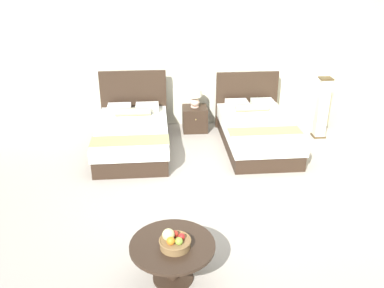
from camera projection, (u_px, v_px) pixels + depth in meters
ground_plane at (205, 201)px, 6.08m from camera, size 9.41×9.86×0.02m
wall_back at (190, 58)px, 8.33m from camera, size 9.41×0.12×2.78m
bed_near_window at (133, 135)px, 7.55m from camera, size 1.32×2.14×1.23m
bed_near_corner at (256, 131)px, 7.70m from camera, size 1.27×2.14×1.16m
nightstand at (195, 119)px, 8.40m from camera, size 0.49×0.48×0.49m
table_lamp at (195, 96)px, 8.23m from camera, size 0.27×0.27×0.37m
coffee_table at (173, 253)px, 4.47m from camera, size 0.93×0.93×0.47m
fruit_bowl at (174, 241)px, 4.35m from camera, size 0.34×0.34×0.21m
floor_lamp_corner at (322, 108)px, 7.96m from camera, size 0.23×0.23×1.19m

